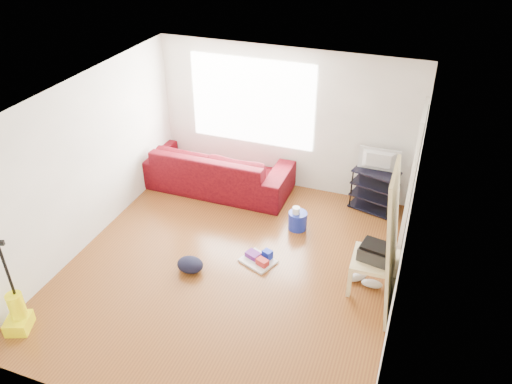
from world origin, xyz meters
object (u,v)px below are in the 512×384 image
(side_table, at_px, (375,263))
(vacuum, at_px, (17,313))
(tv_stand, at_px, (374,190))
(sofa, at_px, (217,187))
(bucket, at_px, (297,228))
(cleaning_tray, at_px, (259,259))
(backpack, at_px, (191,270))

(side_table, xyz_separation_m, vacuum, (-3.95, -2.22, -0.17))
(tv_stand, height_order, vacuum, vacuum)
(sofa, xyz_separation_m, bucket, (1.72, -0.70, 0.00))
(cleaning_tray, bearing_deg, sofa, 130.14)
(tv_stand, xyz_separation_m, side_table, (0.30, -1.93, 0.04))
(side_table, relative_size, backpack, 1.62)
(sofa, relative_size, cleaning_tray, 4.69)
(cleaning_tray, relative_size, vacuum, 0.44)
(bucket, bearing_deg, sofa, 157.68)
(tv_stand, distance_m, cleaning_tray, 2.38)
(side_table, bearing_deg, vacuum, -150.68)
(cleaning_tray, xyz_separation_m, backpack, (-0.85, -0.51, -0.05))
(sofa, distance_m, tv_stand, 2.78)
(side_table, bearing_deg, cleaning_tray, -178.89)
(bucket, xyz_separation_m, backpack, (-1.14, -1.50, 0.00))
(cleaning_tray, bearing_deg, tv_stand, 56.24)
(sofa, height_order, vacuum, vacuum)
(tv_stand, distance_m, backpack, 3.31)
(tv_stand, relative_size, vacuum, 0.61)
(bucket, bearing_deg, backpack, -127.25)
(sofa, distance_m, backpack, 2.28)
(vacuum, bearing_deg, side_table, 8.16)
(vacuum, bearing_deg, cleaning_tray, 21.92)
(tv_stand, xyz_separation_m, bucket, (-1.02, -0.97, -0.37))
(side_table, height_order, vacuum, vacuum)
(tv_stand, bearing_deg, cleaning_tray, -108.94)
(tv_stand, bearing_deg, bucket, -121.49)
(tv_stand, bearing_deg, side_table, -66.34)
(tv_stand, height_order, side_table, tv_stand)
(bucket, bearing_deg, side_table, -35.89)
(backpack, distance_m, vacuum, 2.25)
(backpack, relative_size, vacuum, 0.29)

